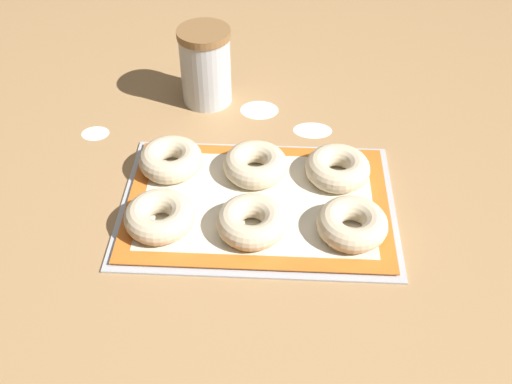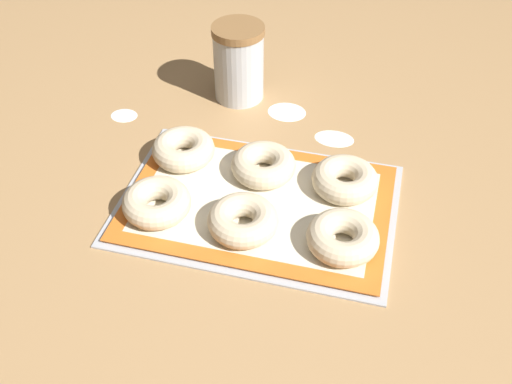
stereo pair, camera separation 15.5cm
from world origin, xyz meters
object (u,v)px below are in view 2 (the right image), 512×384
bagel_back_left (183,149)px  bagel_back_center (263,165)px  flour_canister (239,62)px  bagel_front_right (343,237)px  bagel_front_left (157,202)px  baking_tray (256,204)px  bagel_front_center (243,220)px  bagel_back_right (345,179)px

bagel_back_left → bagel_back_center: same height
flour_canister → bagel_back_left: bearing=-99.4°
bagel_front_right → bagel_back_left: 0.36m
bagel_back_center → bagel_front_left: bearing=-137.3°
bagel_back_left → flour_canister: flour_canister is taller
bagel_back_left → baking_tray: bearing=-26.4°
baking_tray → bagel_front_center: bearing=-93.1°
bagel_back_right → bagel_back_left: bearing=178.2°
bagel_back_left → bagel_back_right: bearing=-1.8°
baking_tray → bagel_front_center: bagel_front_center is taller
baking_tray → bagel_front_right: (0.16, -0.07, 0.03)m
bagel_front_right → bagel_back_left: bearing=155.2°
baking_tray → bagel_back_center: 0.08m
bagel_front_center → bagel_back_left: same height
bagel_front_left → bagel_back_right: bearing=24.6°
bagel_back_left → bagel_back_right: 0.31m
bagel_front_left → bagel_back_left: (-0.00, 0.15, 0.00)m
bagel_back_center → flour_canister: bearing=114.8°
bagel_front_center → flour_canister: flour_canister is taller
bagel_front_center → bagel_back_right: (0.15, 0.14, 0.00)m
bagel_back_center → bagel_back_left: bearing=177.5°
bagel_front_left → bagel_front_center: 0.16m
bagel_front_center → bagel_front_right: size_ratio=1.00×
baking_tray → bagel_front_left: size_ratio=4.09×
bagel_front_right → bagel_back_left: (-0.33, 0.15, 0.00)m
bagel_front_center → flour_canister: bearing=106.5°
bagel_front_left → bagel_back_left: size_ratio=1.00×
bagel_front_right → bagel_back_left: same height
baking_tray → bagel_front_right: bagel_front_right is taller
bagel_front_center → flour_canister: 0.42m
bagel_back_left → bagel_back_right: (0.31, -0.01, 0.00)m
bagel_front_center → flour_canister: (-0.12, 0.40, 0.05)m
bagel_front_center → bagel_back_right: size_ratio=1.00×
bagel_front_right → bagel_back_right: (-0.02, 0.14, 0.00)m
bagel_front_center → bagel_front_right: bearing=1.1°
baking_tray → bagel_back_left: bagel_back_left is taller
bagel_front_left → bagel_back_right: (0.31, 0.14, 0.00)m
bagel_front_left → flour_canister: size_ratio=0.72×
bagel_back_right → flour_canister: size_ratio=0.72×
baking_tray → bagel_front_right: size_ratio=4.09×
bagel_front_center → bagel_front_right: same height
bagel_front_center → bagel_back_left: bearing=136.0°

